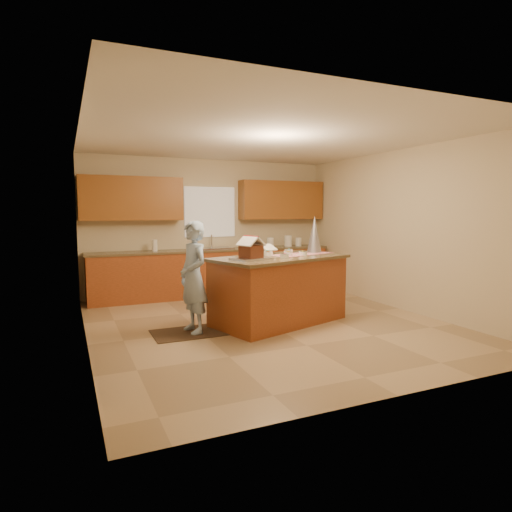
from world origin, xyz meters
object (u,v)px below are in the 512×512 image
object	(u,v)px
boy	(193,277)
gingerbread_house	(251,250)
island_base	(279,291)
tinsel_tree	(314,234)

from	to	relation	value
boy	gingerbread_house	xyz separation A→B (m)	(0.76, -0.22, 0.37)
island_base	tinsel_tree	distance (m)	1.18
tinsel_tree	boy	bearing A→B (deg)	-171.53
tinsel_tree	gingerbread_house	xyz separation A→B (m)	(-1.35, -0.53, -0.16)
boy	gingerbread_house	bearing A→B (deg)	63.39
island_base	boy	world-z (taller)	boy
boy	gingerbread_house	size ratio (longest dim) A/B	4.03
gingerbread_house	tinsel_tree	bearing A→B (deg)	21.59
tinsel_tree	gingerbread_house	bearing A→B (deg)	-158.41
tinsel_tree	gingerbread_house	world-z (taller)	tinsel_tree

